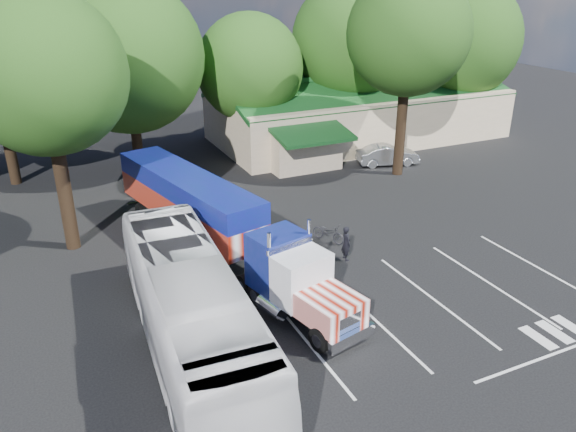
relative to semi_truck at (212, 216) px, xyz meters
name	(u,v)px	position (x,y,z in m)	size (l,w,h in m)	color
ground	(306,256)	(4.18, -2.00, -2.16)	(120.00, 120.00, 0.00)	black
event_hall	(357,113)	(17.92, 15.80, 0.05)	(24.20, 14.12, 5.55)	beige
tree_row_c	(128,57)	(-0.82, 14.20, 5.88)	(10.00, 10.00, 13.05)	black
tree_row_d	(250,68)	(8.18, 15.50, 4.43)	(8.00, 8.00, 10.60)	black
tree_row_e	(351,40)	(17.18, 16.00, 5.93)	(9.60, 9.60, 12.90)	black
tree_row_f	(459,40)	(27.18, 14.80, 5.63)	(10.40, 10.40, 13.00)	black
tree_near_left	(45,74)	(-6.32, 4.00, 6.65)	(7.60, 7.60, 12.65)	black
tree_near_right	(409,34)	(15.68, 6.50, 7.30)	(8.00, 8.00, 13.50)	black
semi_truck	(212,216)	(0.00, 0.00, 0.00)	(6.29, 18.24, 3.81)	black
woman	(346,243)	(5.78, -3.16, -1.27)	(0.65, 0.42, 1.78)	black
bicycle	(328,232)	(5.98, -1.00, -1.64)	(0.68, 1.96, 1.03)	black
tour_bus	(191,310)	(-3.14, -7.18, -0.29)	(3.13, 13.39, 3.73)	silver
silver_sedan	(388,155)	(16.18, 8.50, -1.41)	(1.58, 4.53, 1.49)	#A4A8AC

